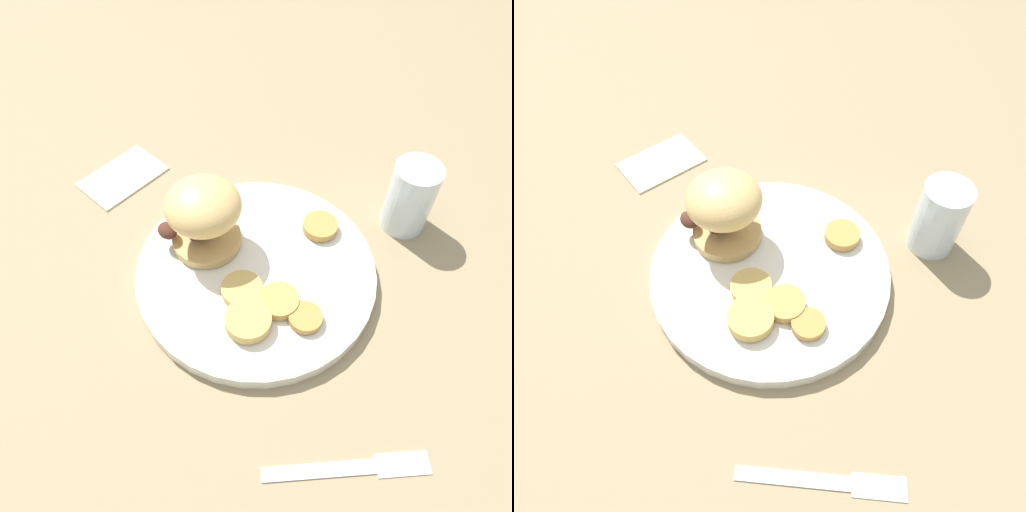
% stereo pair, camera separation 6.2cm
% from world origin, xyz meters
% --- Properties ---
extents(ground_plane, '(4.00, 4.00, 0.00)m').
position_xyz_m(ground_plane, '(0.00, 0.00, 0.00)').
color(ground_plane, '#937F5B').
extents(dinner_plate, '(0.31, 0.31, 0.02)m').
position_xyz_m(dinner_plate, '(0.00, 0.00, 0.01)').
color(dinner_plate, white).
rests_on(dinner_plate, ground_plane).
extents(sandwich, '(0.10, 0.12, 0.10)m').
position_xyz_m(sandwich, '(-0.03, -0.07, 0.08)').
color(sandwich, tan).
rests_on(sandwich, dinner_plate).
extents(potato_round_0, '(0.06, 0.06, 0.02)m').
position_xyz_m(potato_round_0, '(0.08, -0.00, 0.03)').
color(potato_round_0, tan).
rests_on(potato_round_0, dinner_plate).
extents(potato_round_1, '(0.05, 0.05, 0.01)m').
position_xyz_m(potato_round_1, '(0.04, -0.01, 0.03)').
color(potato_round_1, tan).
rests_on(potato_round_1, dinner_plate).
extents(potato_round_2, '(0.05, 0.05, 0.01)m').
position_xyz_m(potato_round_2, '(0.05, 0.03, 0.03)').
color(potato_round_2, tan).
rests_on(potato_round_2, dinner_plate).
extents(potato_round_3, '(0.05, 0.05, 0.01)m').
position_xyz_m(potato_round_3, '(-0.07, 0.08, 0.03)').
color(potato_round_3, '#BC8942').
rests_on(potato_round_3, dinner_plate).
extents(potato_round_4, '(0.04, 0.04, 0.01)m').
position_xyz_m(potato_round_4, '(0.07, 0.07, 0.03)').
color(potato_round_4, '#BC8942').
rests_on(potato_round_4, dinner_plate).
extents(fork, '(0.05, 0.18, 0.00)m').
position_xyz_m(fork, '(0.23, 0.12, 0.00)').
color(fork, silver).
rests_on(fork, ground_plane).
extents(drinking_glass, '(0.06, 0.06, 0.11)m').
position_xyz_m(drinking_glass, '(-0.12, 0.20, 0.05)').
color(drinking_glass, silver).
rests_on(drinking_glass, ground_plane).
extents(napkin, '(0.14, 0.13, 0.01)m').
position_xyz_m(napkin, '(-0.16, -0.22, 0.00)').
color(napkin, beige).
rests_on(napkin, ground_plane).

